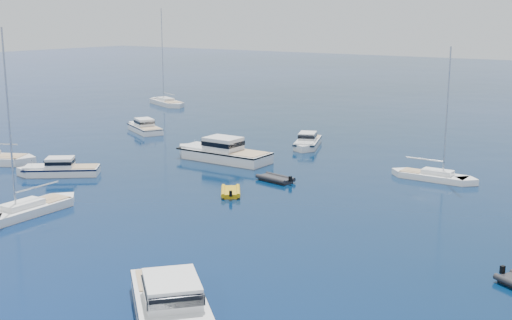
{
  "coord_description": "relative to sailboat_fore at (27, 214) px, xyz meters",
  "views": [
    {
      "loc": [
        30.31,
        -21.08,
        14.41
      ],
      "look_at": [
        -1.62,
        24.49,
        2.2
      ],
      "focal_mm": 46.87,
      "sensor_mm": 36.0,
      "label": 1
    }
  ],
  "objects": [
    {
      "name": "motor_cruiser_horizon",
      "position": [
        3.82,
        33.8,
        0.0
      ],
      "size": [
        5.11,
        8.04,
        2.03
      ],
      "primitive_type": null,
      "rotation": [
        0.0,
        0.0,
        3.53
      ],
      "color": "silver",
      "rests_on": "ground"
    },
    {
      "name": "tender_grey_far",
      "position": [
        9.49,
        18.76,
        0.0
      ],
      "size": [
        3.81,
        2.53,
        0.95
      ],
      "primitive_type": null,
      "rotation": [
        0.0,
        0.0,
        1.4
      ],
      "color": "black",
      "rests_on": "ground"
    },
    {
      "name": "sailboat_fore",
      "position": [
        0.0,
        0.0,
        0.0
      ],
      "size": [
        2.97,
        9.67,
        14.05
      ],
      "primitive_type": null,
      "rotation": [
        0.0,
        0.0,
        3.19
      ],
      "color": "white",
      "rests_on": "ground"
    },
    {
      "name": "sailboat_far_l",
      "position": [
        -32.68,
        50.73,
        0.0
      ],
      "size": [
        11.0,
        6.93,
        15.86
      ],
      "primitive_type": null,
      "rotation": [
        0.0,
        0.0,
        1.15
      ],
      "color": "silver",
      "rests_on": "ground"
    },
    {
      "name": "motor_cruiser_left",
      "position": [
        -7.96,
        9.31,
        0.0
      ],
      "size": [
        7.71,
        6.89,
        2.09
      ],
      "primitive_type": null,
      "rotation": [
        0.0,
        0.0,
        2.25
      ],
      "color": "silver",
      "rests_on": "ground"
    },
    {
      "name": "sailboat_centre",
      "position": [
        20.74,
        27.24,
        0.0
      ],
      "size": [
        8.31,
        2.28,
        12.17
      ],
      "primitive_type": null,
      "rotation": [
        0.0,
        0.0,
        4.73
      ],
      "color": "white",
      "rests_on": "ground"
    },
    {
      "name": "tender_yellow",
      "position": [
        8.94,
        12.98,
        0.0
      ],
      "size": [
        3.5,
        3.78,
        0.95
      ],
      "primitive_type": null,
      "rotation": [
        0.0,
        0.0,
        0.65
      ],
      "color": "#C2950B",
      "rests_on": "ground"
    },
    {
      "name": "motor_cruiser_centre",
      "position": [
        0.28,
        22.87,
        0.0
      ],
      "size": [
        11.49,
        3.64,
        3.0
      ],
      "primitive_type": null,
      "rotation": [
        0.0,
        0.0,
        1.58
      ],
      "color": "silver",
      "rests_on": "ground"
    },
    {
      "name": "motor_cruiser_far_l",
      "position": [
        -17.86,
        30.44,
        0.0
      ],
      "size": [
        8.4,
        5.94,
        2.14
      ],
      "primitive_type": null,
      "rotation": [
        0.0,
        0.0,
        1.1
      ],
      "color": "white",
      "rests_on": "ground"
    },
    {
      "name": "ground",
      "position": [
        10.51,
        -7.83,
        0.0
      ],
      "size": [
        400.0,
        400.0,
        0.0
      ],
      "primitive_type": "plane",
      "color": "navy",
      "rests_on": "ground"
    }
  ]
}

